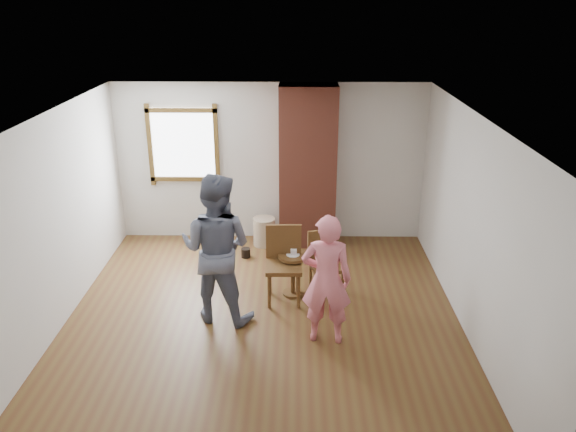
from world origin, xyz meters
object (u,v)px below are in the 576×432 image
(side_table, at_px, (293,268))
(person_pink, at_px, (326,280))
(stoneware_crock, at_px, (264,231))
(man, at_px, (216,248))
(dining_chair_right, at_px, (325,260))
(dining_chair_left, at_px, (284,260))

(side_table, distance_m, person_pink, 1.22)
(stoneware_crock, distance_m, man, 2.38)
(dining_chair_right, relative_size, person_pink, 0.56)
(dining_chair_right, xyz_separation_m, person_pink, (-0.04, -1.11, 0.30))
(stoneware_crock, distance_m, dining_chair_right, 1.87)
(stoneware_crock, bearing_deg, person_pink, -72.16)
(man, bearing_deg, side_table, -133.26)
(dining_chair_left, bearing_deg, stoneware_crock, 100.32)
(man, bearing_deg, stoneware_crock, -86.57)
(side_table, bearing_deg, person_pink, -70.01)
(dining_chair_left, bearing_deg, dining_chair_right, 10.08)
(dining_chair_left, xyz_separation_m, side_table, (0.12, 0.09, -0.17))
(dining_chair_left, xyz_separation_m, person_pink, (0.51, -0.99, 0.23))
(dining_chair_right, distance_m, man, 1.57)
(stoneware_crock, height_order, dining_chair_right, dining_chair_right)
(stoneware_crock, xyz_separation_m, dining_chair_right, (0.92, -1.61, 0.28))
(dining_chair_left, distance_m, dining_chair_right, 0.57)
(person_pink, bearing_deg, dining_chair_right, -87.43)
(stoneware_crock, relative_size, side_table, 0.77)
(stoneware_crock, distance_m, dining_chair_left, 1.79)
(dining_chair_left, height_order, man, man)
(man, bearing_deg, dining_chair_left, -133.82)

